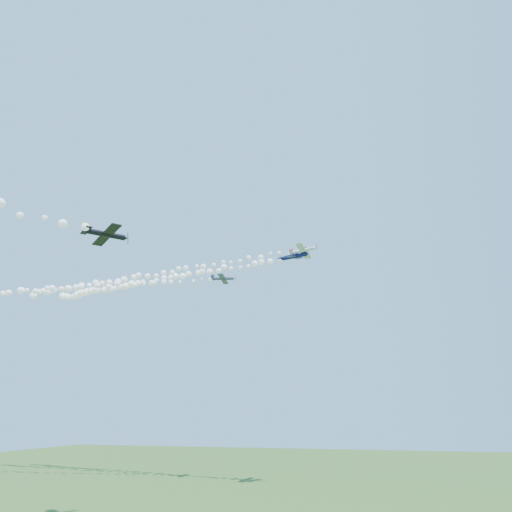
% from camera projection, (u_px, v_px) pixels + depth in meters
% --- Properties ---
extents(ground, '(260.00, 260.00, 0.00)m').
position_uv_depth(ground, '(240.00, 496.00, 80.29)').
color(ground, '#294C1C').
rests_on(ground, ground).
extents(plane_white, '(6.70, 6.99, 2.00)m').
position_uv_depth(plane_white, '(303.00, 250.00, 96.07)').
color(plane_white, silver).
extents(smoke_trail_white, '(83.46, 14.87, 2.86)m').
position_uv_depth(smoke_trail_white, '(143.00, 276.00, 112.61)').
color(smoke_trail_white, white).
extents(plane_navy, '(7.76, 8.02, 2.42)m').
position_uv_depth(plane_navy, '(294.00, 256.00, 97.24)').
color(plane_navy, '#0E0F3E').
extents(smoke_trail_navy, '(72.77, 17.46, 3.01)m').
position_uv_depth(smoke_trail_navy, '(156.00, 281.00, 113.83)').
color(smoke_trail_navy, white).
extents(plane_grey, '(6.35, 6.70, 2.17)m').
position_uv_depth(plane_grey, '(223.00, 279.00, 104.57)').
color(plane_grey, '#383B51').
extents(smoke_trail_grey, '(71.77, 9.10, 2.95)m').
position_uv_depth(smoke_trail_grey, '(80.00, 287.00, 110.25)').
color(smoke_trail_grey, white).
extents(plane_black, '(6.91, 6.59, 1.93)m').
position_uv_depth(plane_black, '(106.00, 234.00, 62.99)').
color(plane_black, black).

